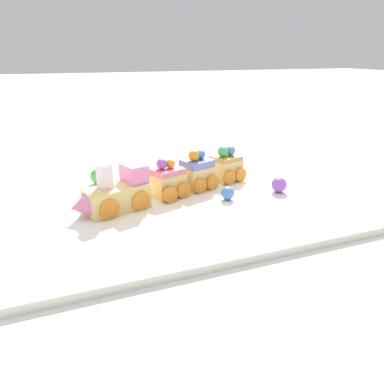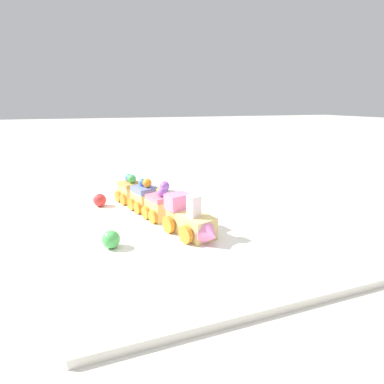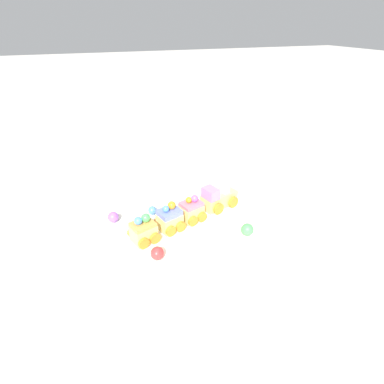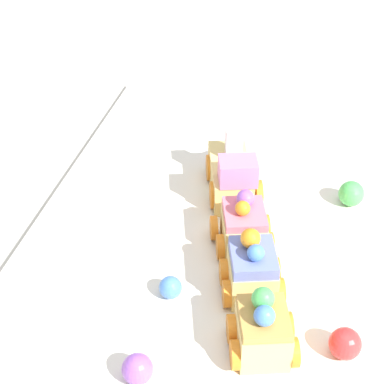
% 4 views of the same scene
% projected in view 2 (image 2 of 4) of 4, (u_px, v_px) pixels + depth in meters
% --- Properties ---
extents(ground_plane, '(10.00, 10.00, 0.00)m').
position_uv_depth(ground_plane, '(176.00, 220.00, 0.67)').
color(ground_plane, beige).
extents(display_board, '(0.69, 0.42, 0.01)m').
position_uv_depth(display_board, '(175.00, 218.00, 0.67)').
color(display_board, white).
rests_on(display_board, ground_plane).
extents(cake_train_locomotive, '(0.14, 0.09, 0.08)m').
position_uv_depth(cake_train_locomotive, '(190.00, 222.00, 0.56)').
color(cake_train_locomotive, '#E5C675').
rests_on(cake_train_locomotive, display_board).
extents(cake_car_strawberry, '(0.07, 0.08, 0.07)m').
position_uv_depth(cake_car_strawberry, '(160.00, 207.00, 0.64)').
color(cake_car_strawberry, '#E5C675').
rests_on(cake_car_strawberry, display_board).
extents(cake_car_blueberry, '(0.07, 0.08, 0.08)m').
position_uv_depth(cake_car_blueberry, '(145.00, 198.00, 0.69)').
color(cake_car_blueberry, '#E5C675').
rests_on(cake_car_blueberry, display_board).
extents(cake_car_caramel, '(0.07, 0.08, 0.07)m').
position_uv_depth(cake_car_caramel, '(131.00, 191.00, 0.75)').
color(cake_car_caramel, '#E5C675').
rests_on(cake_car_caramel, display_board).
extents(gumball_red, '(0.03, 0.03, 0.03)m').
position_uv_depth(gumball_red, '(100.00, 200.00, 0.72)').
color(gumball_red, red).
rests_on(gumball_red, display_board).
extents(gumball_green, '(0.03, 0.03, 0.03)m').
position_uv_depth(gumball_green, '(111.00, 239.00, 0.51)').
color(gumball_green, '#4CBC56').
rests_on(gumball_green, display_board).
extents(gumball_purple, '(0.03, 0.03, 0.03)m').
position_uv_depth(gumball_purple, '(165.00, 186.00, 0.84)').
color(gumball_purple, '#9956C6').
rests_on(gumball_purple, display_board).
extents(gumball_blue, '(0.02, 0.02, 0.02)m').
position_uv_depth(gumball_blue, '(175.00, 198.00, 0.75)').
color(gumball_blue, '#4C84E0').
rests_on(gumball_blue, display_board).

